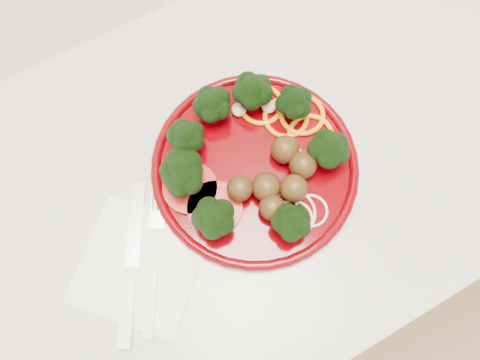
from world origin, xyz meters
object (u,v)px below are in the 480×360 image
plate (251,161)px  knife (130,283)px  fork (151,286)px  napkin (140,265)px

plate → knife: size_ratio=1.47×
fork → knife: bearing=83.0°
knife → fork: (0.02, -0.02, -0.00)m
knife → napkin: bearing=-22.7°
plate → napkin: size_ratio=1.90×
knife → fork: 0.03m
knife → fork: size_ratio=1.13×
plate → knife: (-0.22, -0.07, -0.02)m
plate → fork: plate is taller
napkin → knife: size_ratio=0.77×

